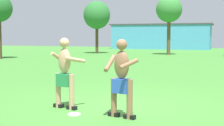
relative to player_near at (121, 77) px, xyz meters
name	(u,v)px	position (x,y,z in m)	size (l,w,h in m)	color
ground_plane	(116,105)	(-0.52, 1.17, -0.89)	(80.00, 80.00, 0.00)	#428433
player_near	(121,77)	(0.00, 0.00, 0.00)	(0.68, 0.68, 1.69)	black
player_in_green	(65,71)	(-1.56, 0.41, 0.01)	(0.77, 0.67, 1.71)	black
frisbee	(74,114)	(-1.07, -0.12, -0.88)	(0.30, 0.30, 0.03)	white
outbuilding_behind_lot	(161,36)	(-6.24, 36.50, 0.73)	(12.92, 4.66, 3.24)	#4C9ED1
tree_right_field	(97,15)	(-10.07, 23.45, 2.82)	(2.59, 2.59, 5.10)	#4C3823
tree_near_building	(169,10)	(-3.04, 23.42, 3.14)	(2.35, 2.35, 5.27)	brown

